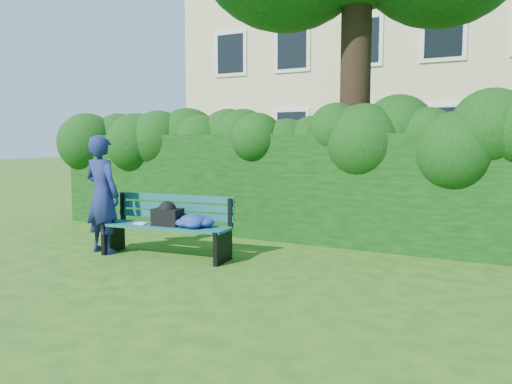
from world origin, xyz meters
The scene contains 5 objects.
ground centered at (0.00, 0.00, 0.00)m, with size 80.00×80.00×0.00m, color #264C18.
apartment_building centered at (0.00, 13.99, 6.00)m, with size 16.00×8.08×12.00m.
hedge centered at (0.00, 2.20, 0.90)m, with size 10.00×1.00×1.80m.
park_bench centered at (-1.03, 0.01, 0.50)m, with size 1.99×0.77×0.89m.
man_reading centered at (-2.17, -0.24, 0.88)m, with size 0.64×0.42×1.77m, color navy.
Camera 1 is at (3.35, -5.72, 1.68)m, focal length 35.00 mm.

